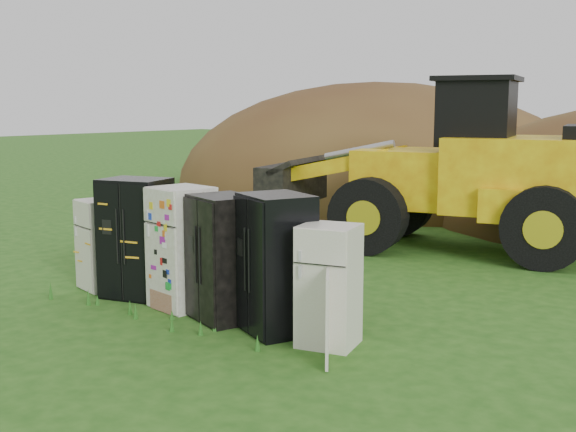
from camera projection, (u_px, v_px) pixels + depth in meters
name	position (u px, v px, depth m)	size (l,w,h in m)	color
ground	(208.00, 314.00, 11.03)	(120.00, 120.00, 0.00)	#235416
fridge_leftmost	(102.00, 244.00, 12.46)	(0.69, 0.66, 1.56)	white
fridge_black_side	(136.00, 238.00, 11.91)	(1.03, 0.81, 1.97)	black
fridge_sticker	(182.00, 248.00, 11.27)	(0.85, 0.79, 1.91)	white
fridge_dark_mid	(224.00, 258.00, 10.62)	(0.95, 0.78, 1.86)	black
fridge_black_right	(276.00, 264.00, 10.04)	(0.98, 0.81, 1.95)	black
fridge_open_door	(329.00, 286.00, 9.50)	(0.73, 0.68, 1.62)	white
wheel_loader	(431.00, 164.00, 15.91)	(7.76, 3.15, 3.76)	yellow
dirt_mound_left	(373.00, 196.00, 25.27)	(15.56, 11.67, 7.89)	#4D2D18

